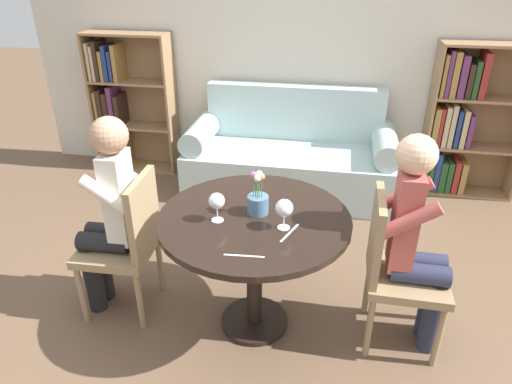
{
  "coord_description": "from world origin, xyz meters",
  "views": [
    {
      "loc": [
        0.38,
        -2.05,
        1.98
      ],
      "look_at": [
        0.0,
        0.05,
        0.87
      ],
      "focal_mm": 32.0,
      "sensor_mm": 36.0,
      "label": 1
    }
  ],
  "objects": [
    {
      "name": "ground_plane",
      "position": [
        0.0,
        0.0,
        0.0
      ],
      "size": [
        16.0,
        16.0,
        0.0
      ],
      "primitive_type": "plane",
      "color": "brown"
    },
    {
      "name": "back_wall",
      "position": [
        0.0,
        2.23,
        1.35
      ],
      "size": [
        5.2,
        0.05,
        2.7
      ],
      "color": "beige",
      "rests_on": "ground_plane"
    },
    {
      "name": "round_table",
      "position": [
        0.0,
        0.0,
        0.62
      ],
      "size": [
        1.03,
        1.03,
        0.75
      ],
      "color": "black",
      "rests_on": "ground_plane"
    },
    {
      "name": "couch",
      "position": [
        0.0,
        1.8,
        0.31
      ],
      "size": [
        1.86,
        0.8,
        0.92
      ],
      "color": "#A8C1C1",
      "rests_on": "ground_plane"
    },
    {
      "name": "bookshelf_left",
      "position": [
        -1.7,
        2.07,
        0.66
      ],
      "size": [
        0.81,
        0.28,
        1.35
      ],
      "color": "#93704C",
      "rests_on": "ground_plane"
    },
    {
      "name": "bookshelf_right",
      "position": [
        1.48,
        2.06,
        0.65
      ],
      "size": [
        0.81,
        0.28,
        1.35
      ],
      "color": "#93704C",
      "rests_on": "ground_plane"
    },
    {
      "name": "chair_left",
      "position": [
        -0.76,
        0.02,
        0.49
      ],
      "size": [
        0.43,
        0.43,
        0.9
      ],
      "rotation": [
        0.0,
        0.0,
        -1.54
      ],
      "color": "#937A56",
      "rests_on": "ground_plane"
    },
    {
      "name": "chair_right",
      "position": [
        0.76,
        0.04,
        0.49
      ],
      "size": [
        0.42,
        0.42,
        0.9
      ],
      "rotation": [
        0.0,
        0.0,
        1.56
      ],
      "color": "#937A56",
      "rests_on": "ground_plane"
    },
    {
      "name": "person_left",
      "position": [
        -0.85,
        0.01,
        0.66
      ],
      "size": [
        0.43,
        0.35,
        1.25
      ],
      "rotation": [
        0.0,
        0.0,
        -1.54
      ],
      "color": "black",
      "rests_on": "ground_plane"
    },
    {
      "name": "person_right",
      "position": [
        0.85,
        0.04,
        0.66
      ],
      "size": [
        0.42,
        0.34,
        1.24
      ],
      "rotation": [
        0.0,
        0.0,
        1.56
      ],
      "color": "#282D47",
      "rests_on": "ground_plane"
    },
    {
      "name": "wine_glass_left",
      "position": [
        -0.18,
        -0.08,
        0.86
      ],
      "size": [
        0.08,
        0.08,
        0.16
      ],
      "color": "white",
      "rests_on": "round_table"
    },
    {
      "name": "wine_glass_right",
      "position": [
        0.17,
        -0.09,
        0.86
      ],
      "size": [
        0.09,
        0.09,
        0.16
      ],
      "color": "white",
      "rests_on": "round_table"
    },
    {
      "name": "flower_vase",
      "position": [
        0.01,
        0.04,
        0.82
      ],
      "size": [
        0.11,
        0.11,
        0.25
      ],
      "color": "slate",
      "rests_on": "round_table"
    },
    {
      "name": "knife_left_setting",
      "position": [
        0.2,
        -0.13,
        0.75
      ],
      "size": [
        0.08,
        0.18,
        0.0
      ],
      "color": "silver",
      "rests_on": "round_table"
    },
    {
      "name": "fork_left_setting",
      "position": [
        0.02,
        -0.36,
        0.75
      ],
      "size": [
        0.19,
        0.03,
        0.0
      ],
      "color": "silver",
      "rests_on": "round_table"
    }
  ]
}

